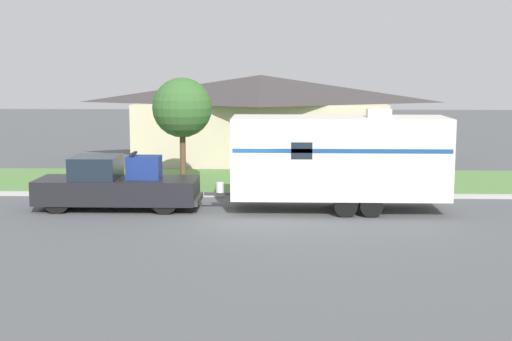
{
  "coord_description": "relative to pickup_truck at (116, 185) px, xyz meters",
  "views": [
    {
      "loc": [
        1.41,
        -23.28,
        4.99
      ],
      "look_at": [
        0.56,
        1.2,
        1.4
      ],
      "focal_mm": 50.0,
      "sensor_mm": 36.0,
      "label": 1
    }
  ],
  "objects": [
    {
      "name": "curb_strip",
      "position": [
        4.38,
        2.55,
        -0.77
      ],
      "size": [
        80.0,
        0.3,
        0.14
      ],
      "color": "#ADADA8",
      "rests_on": "ground_plane"
    },
    {
      "name": "tree_in_yard",
      "position": [
        1.77,
        4.46,
        2.46
      ],
      "size": [
        2.44,
        2.44,
        4.54
      ],
      "color": "brown",
      "rests_on": "ground_plane"
    },
    {
      "name": "mailbox",
      "position": [
        0.48,
        3.2,
        0.21
      ],
      "size": [
        0.48,
        0.2,
        1.37
      ],
      "color": "brown",
      "rests_on": "ground_plane"
    },
    {
      "name": "house_across_street",
      "position": [
        4.74,
        13.06,
        1.51
      ],
      "size": [
        13.66,
        6.64,
        4.54
      ],
      "color": "beige",
      "rests_on": "ground_plane"
    },
    {
      "name": "pickup_truck",
      "position": [
        0.0,
        0.0,
        0.0
      ],
      "size": [
        5.72,
        1.98,
        2.01
      ],
      "color": "black",
      "rests_on": "ground_plane"
    },
    {
      "name": "ground_plane",
      "position": [
        4.38,
        -1.2,
        -0.84
      ],
      "size": [
        120.0,
        120.0,
        0.0
      ],
      "primitive_type": "plane",
      "color": "#515456"
    },
    {
      "name": "travel_trailer",
      "position": [
        7.82,
        -0.0,
        1.04
      ],
      "size": [
        8.38,
        2.44,
        3.55
      ],
      "color": "black",
      "rests_on": "ground_plane"
    },
    {
      "name": "lawn_strip",
      "position": [
        4.38,
        6.2,
        -0.83
      ],
      "size": [
        80.0,
        7.0,
        0.03
      ],
      "color": "#568442",
      "rests_on": "ground_plane"
    }
  ]
}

